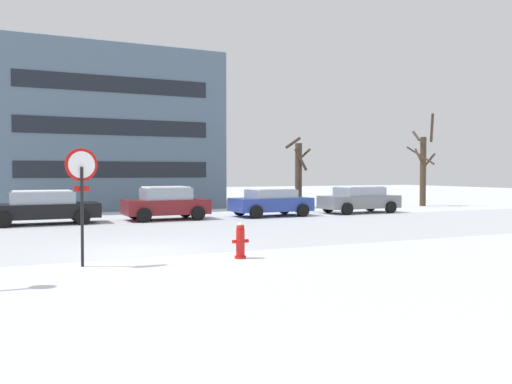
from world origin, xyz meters
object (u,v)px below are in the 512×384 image
at_px(stop_sign, 82,184).
at_px(parked_car_maroon, 166,203).
at_px(parked_car_black, 42,207).
at_px(parked_car_gray, 359,199).
at_px(fire_hydrant, 240,240).
at_px(parked_car_blue, 271,202).

bearing_deg(stop_sign, parked_car_maroon, 66.69).
height_order(parked_car_black, parked_car_gray, parked_car_gray).
distance_m(fire_hydrant, parked_car_black, 12.33).
bearing_deg(parked_car_maroon, parked_car_gray, -1.14).
xyz_separation_m(stop_sign, parked_car_maroon, (4.81, 11.16, -1.15)).
xyz_separation_m(parked_car_maroon, parked_car_gray, (10.62, -0.21, -0.03)).
bearing_deg(fire_hydrant, parked_car_gray, 44.26).
distance_m(parked_car_maroon, parked_car_blue, 5.31).
xyz_separation_m(parked_car_maroon, parked_car_blue, (5.31, -0.20, -0.05)).
bearing_deg(fire_hydrant, parked_car_maroon, 85.06).
height_order(parked_car_black, parked_car_blue, parked_car_black).
bearing_deg(parked_car_gray, parked_car_maroon, 178.86).
height_order(parked_car_maroon, parked_car_blue, parked_car_maroon).
xyz_separation_m(fire_hydrant, parked_car_blue, (6.31, 11.33, 0.26)).
height_order(fire_hydrant, parked_car_blue, parked_car_blue).
bearing_deg(parked_car_gray, parked_car_blue, 179.85).
height_order(stop_sign, parked_car_black, stop_sign).
bearing_deg(parked_car_blue, parked_car_maroon, 177.86).
xyz_separation_m(fire_hydrant, parked_car_black, (-4.31, 11.55, 0.27)).
relative_size(parked_car_black, parked_car_blue, 1.16).
distance_m(parked_car_black, parked_car_gray, 15.93).
xyz_separation_m(fire_hydrant, parked_car_gray, (11.61, 11.32, 0.28)).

